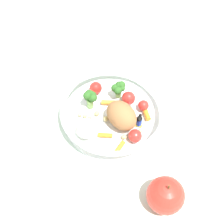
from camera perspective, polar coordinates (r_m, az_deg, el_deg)
ground_plane at (r=0.75m, az=0.44°, el=-0.11°), size 2.40×2.40×0.00m
food_container at (r=0.72m, az=-0.14°, el=-0.15°), size 0.24×0.24×0.07m
loose_apple at (r=0.63m, az=9.47°, el=-14.37°), size 0.07×0.07×0.08m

